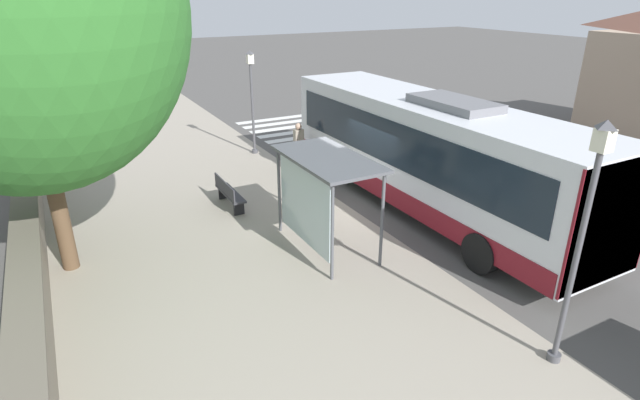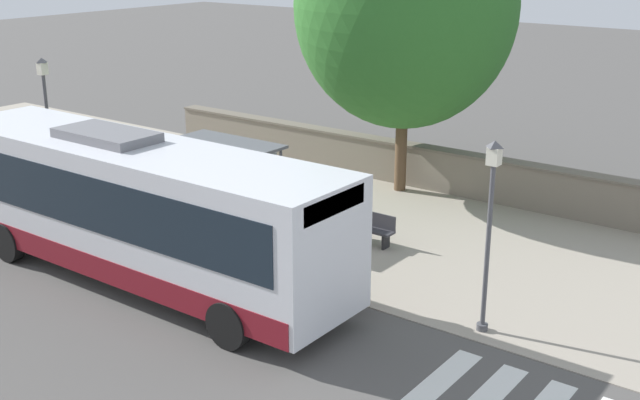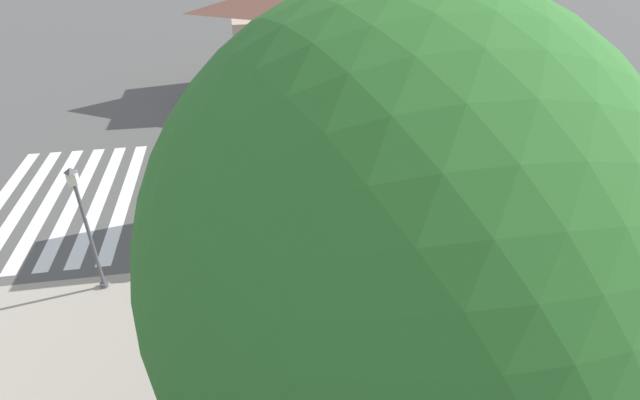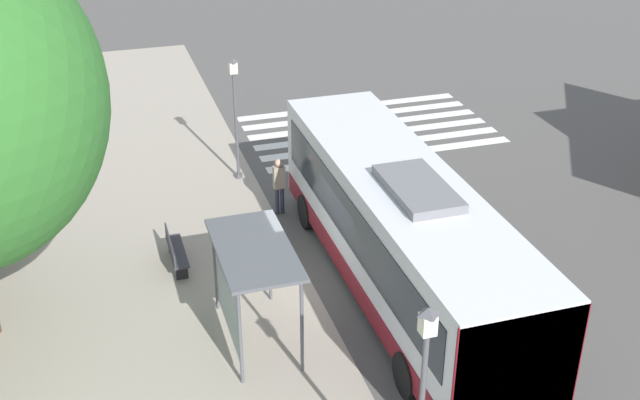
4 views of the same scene
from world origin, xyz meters
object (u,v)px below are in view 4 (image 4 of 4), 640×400
Objects in this scene: bus at (400,231)px; street_lamp_far at (235,109)px; pedestrian at (279,182)px; bus_shelter at (248,265)px; bench at (175,251)px; street_lamp_near at (422,399)px.

street_lamp_far is at bearing 107.57° from bus.
bus is at bearing -70.60° from pedestrian.
bus_shelter is 8.62m from street_lamp_far.
bus is 6.42× the size of bench.
bench is 0.40× the size of street_lamp_near.
bus is 5.38m from pedestrian.
bus_shelter is 4.21m from bench.
bus is at bearing -72.43° from street_lamp_far.
bus reaches higher than bus_shelter.
bus_shelter is at bearing -169.53° from bus.
pedestrian is (2.19, 5.76, -0.99)m from bus_shelter.
street_lamp_near is (-2.31, -6.46, 0.81)m from bus.
street_lamp_far is at bearing 90.60° from street_lamp_near.
bus_shelter is 6.00m from street_lamp_near.
bus_shelter is 0.71× the size of street_lamp_near.
street_lamp_near is at bearing -73.86° from bus_shelter.
bus is at bearing 10.47° from bus_shelter.
pedestrian is 3.12m from street_lamp_far.
street_lamp_far reaches higher than bus_shelter.
street_lamp_far is (-0.15, 14.21, -0.21)m from street_lamp_near.
bench is (-1.22, 3.71, -1.57)m from bus_shelter.
bench is (-3.41, -2.05, -0.58)m from pedestrian.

